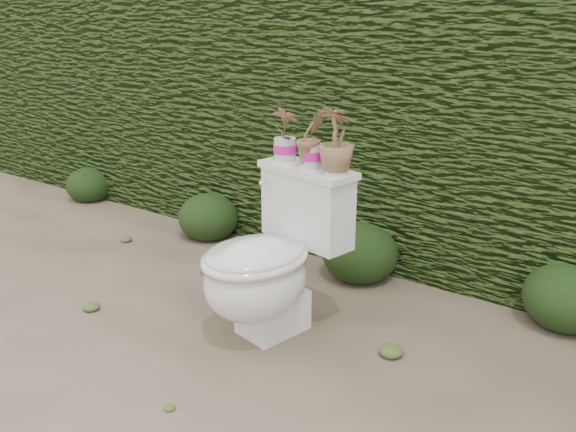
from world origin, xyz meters
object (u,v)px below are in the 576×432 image
Objects in this scene: potted_plant_right at (337,142)px; potted_plant_center at (311,140)px; potted_plant_left at (285,135)px; toilet at (269,263)px.

potted_plant_center is at bearing -11.43° from potted_plant_right.
potted_plant_left is 0.34m from potted_plant_right.
potted_plant_right is (0.33, -0.07, 0.02)m from potted_plant_left.
potted_plant_left is 0.88× the size of potted_plant_right.
potted_plant_right reaches higher than toilet.
toilet is 3.02× the size of potted_plant_center.
potted_plant_center is 0.16m from potted_plant_right.
potted_plant_left is (-0.10, 0.27, 0.55)m from toilet.
potted_plant_left is 0.97× the size of potted_plant_center.
potted_plant_left is at bearing 123.09° from toilet.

